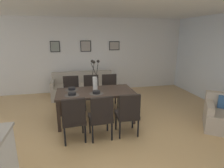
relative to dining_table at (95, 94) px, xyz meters
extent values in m
plane|color=tan|center=(0.01, -0.70, -0.66)|extent=(9.00, 9.00, 0.00)
cube|color=silver|center=(0.01, 2.55, 0.64)|extent=(9.00, 0.10, 2.60)
cube|color=white|center=(0.01, -0.30, 1.98)|extent=(9.00, 7.20, 0.08)
cube|color=#33261E|center=(0.00, 0.00, 0.05)|extent=(1.80, 0.90, 0.05)
cube|color=#33261E|center=(0.84, 0.39, -0.32)|extent=(0.07, 0.07, 0.69)
cube|color=#33261E|center=(-0.84, 0.39, -0.32)|extent=(0.07, 0.07, 0.69)
cube|color=#33261E|center=(0.84, -0.39, -0.32)|extent=(0.07, 0.07, 0.69)
cube|color=#33261E|center=(-0.84, -0.39, -0.32)|extent=(0.07, 0.07, 0.69)
cube|color=black|center=(-0.53, -0.77, -0.24)|extent=(0.47, 0.47, 0.08)
cube|color=black|center=(-0.52, -0.96, 0.02)|extent=(0.42, 0.09, 0.48)
cylinder|color=black|center=(-0.35, -0.57, -0.47)|extent=(0.04, 0.04, 0.38)
cylinder|color=black|center=(-0.73, -0.59, -0.47)|extent=(0.04, 0.04, 0.38)
cylinder|color=black|center=(-0.33, -0.94, -0.47)|extent=(0.04, 0.04, 0.38)
cylinder|color=black|center=(-0.71, -0.97, -0.47)|extent=(0.04, 0.04, 0.38)
cube|color=black|center=(-0.56, 0.76, -0.24)|extent=(0.45, 0.45, 0.08)
cube|color=black|center=(-0.56, 0.95, 0.02)|extent=(0.42, 0.07, 0.48)
cylinder|color=black|center=(-0.74, 0.57, -0.47)|extent=(0.04, 0.04, 0.38)
cylinder|color=black|center=(-0.36, 0.58, -0.47)|extent=(0.04, 0.04, 0.38)
cylinder|color=black|center=(-0.75, 0.95, -0.47)|extent=(0.04, 0.04, 0.38)
cylinder|color=black|center=(-0.37, 0.96, -0.47)|extent=(0.04, 0.04, 0.38)
cube|color=black|center=(-0.01, -0.79, -0.24)|extent=(0.46, 0.46, 0.08)
cube|color=black|center=(0.00, -0.98, 0.02)|extent=(0.42, 0.08, 0.48)
cylinder|color=black|center=(0.17, -0.59, -0.47)|extent=(0.04, 0.04, 0.38)
cylinder|color=black|center=(-0.21, -0.61, -0.47)|extent=(0.04, 0.04, 0.38)
cylinder|color=black|center=(0.19, -0.97, -0.47)|extent=(0.04, 0.04, 0.38)
cylinder|color=black|center=(-0.19, -0.99, -0.47)|extent=(0.04, 0.04, 0.38)
cube|color=black|center=(-0.01, 0.77, -0.24)|extent=(0.47, 0.47, 0.08)
cube|color=black|center=(0.00, 0.96, 0.02)|extent=(0.42, 0.09, 0.48)
cylinder|color=black|center=(-0.21, 0.59, -0.47)|extent=(0.04, 0.04, 0.38)
cylinder|color=black|center=(0.17, 0.57, -0.47)|extent=(0.04, 0.04, 0.38)
cylinder|color=black|center=(-0.19, 0.97, -0.47)|extent=(0.04, 0.04, 0.38)
cylinder|color=black|center=(0.19, 0.95, -0.47)|extent=(0.04, 0.04, 0.38)
cube|color=black|center=(0.55, -0.77, -0.24)|extent=(0.45, 0.45, 0.08)
cube|color=black|center=(0.55, -0.96, 0.02)|extent=(0.42, 0.07, 0.48)
cylinder|color=black|center=(0.75, -0.58, -0.47)|extent=(0.04, 0.04, 0.38)
cylinder|color=black|center=(0.37, -0.57, -0.47)|extent=(0.04, 0.04, 0.38)
cylinder|color=black|center=(0.74, -0.96, -0.47)|extent=(0.04, 0.04, 0.38)
cylinder|color=black|center=(0.36, -0.95, -0.47)|extent=(0.04, 0.04, 0.38)
cube|color=black|center=(0.52, 0.76, -0.24)|extent=(0.46, 0.46, 0.08)
cube|color=black|center=(0.53, 0.95, 0.02)|extent=(0.42, 0.08, 0.48)
cylinder|color=black|center=(0.32, 0.58, -0.47)|extent=(0.04, 0.04, 0.38)
cylinder|color=black|center=(0.70, 0.56, -0.47)|extent=(0.04, 0.04, 0.38)
cylinder|color=black|center=(0.34, 0.96, -0.47)|extent=(0.04, 0.04, 0.38)
cylinder|color=black|center=(0.72, 0.94, -0.47)|extent=(0.04, 0.04, 0.38)
cylinder|color=silver|center=(0.00, 0.00, 0.25)|extent=(0.11, 0.11, 0.34)
cylinder|color=black|center=(0.06, 0.02, 0.58)|extent=(0.05, 0.12, 0.37)
sphere|color=black|center=(0.09, 0.03, 0.78)|extent=(0.07, 0.07, 0.07)
cylinder|color=black|center=(-0.03, 0.05, 0.58)|extent=(0.08, 0.05, 0.38)
sphere|color=black|center=(-0.05, 0.08, 0.78)|extent=(0.07, 0.07, 0.07)
cylinder|color=black|center=(-0.02, -0.06, 0.58)|extent=(0.15, 0.06, 0.36)
sphere|color=black|center=(-0.03, -0.09, 0.78)|extent=(0.07, 0.07, 0.07)
cylinder|color=#4C4742|center=(-0.54, -0.20, 0.08)|extent=(0.32, 0.32, 0.01)
cylinder|color=black|center=(-0.54, -0.20, 0.11)|extent=(0.17, 0.17, 0.06)
cylinder|color=black|center=(-0.54, -0.20, 0.13)|extent=(0.13, 0.13, 0.04)
cylinder|color=#4C4742|center=(-0.54, 0.20, 0.08)|extent=(0.32, 0.32, 0.01)
cylinder|color=black|center=(-0.54, 0.20, 0.11)|extent=(0.17, 0.17, 0.06)
cylinder|color=black|center=(-0.54, 0.20, 0.13)|extent=(0.13, 0.13, 0.04)
cylinder|color=#4C4742|center=(0.00, -0.20, 0.08)|extent=(0.32, 0.32, 0.01)
cylinder|color=black|center=(0.00, -0.20, 0.11)|extent=(0.17, 0.17, 0.06)
cylinder|color=black|center=(0.00, -0.20, 0.13)|extent=(0.13, 0.13, 0.04)
cube|color=#A89E8E|center=(-0.18, 1.83, -0.45)|extent=(2.04, 0.84, 0.42)
cube|color=#A89E8E|center=(-0.18, 2.17, -0.05)|extent=(2.04, 0.16, 0.38)
cube|color=#A89E8E|center=(0.79, 1.83, -0.14)|extent=(0.10, 0.84, 0.20)
cube|color=#A89E8E|center=(-1.14, 1.83, -0.14)|extent=(0.10, 0.84, 0.20)
cube|color=#B7A893|center=(2.70, -1.07, -0.46)|extent=(1.12, 1.12, 0.40)
cube|color=#B7A893|center=(2.42, -0.89, -0.17)|extent=(0.51, 0.64, 0.18)
cube|color=black|center=(-1.04, 2.48, 0.97)|extent=(0.32, 0.02, 0.37)
cube|color=gray|center=(-1.04, 2.47, 0.97)|extent=(0.27, 0.01, 0.32)
cube|color=black|center=(0.00, 2.48, 0.97)|extent=(0.37, 0.02, 0.39)
cube|color=#9E9389|center=(0.00, 2.47, 0.97)|extent=(0.32, 0.01, 0.34)
cube|color=black|center=(1.04, 2.48, 0.97)|extent=(0.38, 0.02, 0.32)
cube|color=#9E9389|center=(1.04, 2.47, 0.97)|extent=(0.33, 0.01, 0.27)
camera|label=1|loc=(-0.49, -4.10, 1.37)|focal=29.21mm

